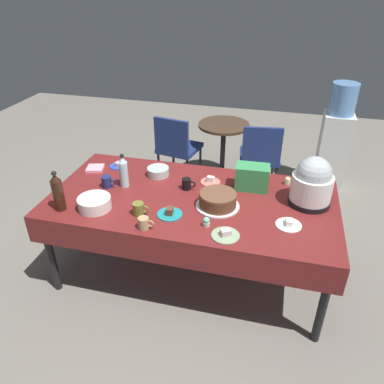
% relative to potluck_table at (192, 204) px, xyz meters
% --- Properties ---
extents(ground, '(9.00, 9.00, 0.00)m').
position_rel_potluck_table_xyz_m(ground, '(0.00, 0.00, -0.69)').
color(ground, slate).
extents(potluck_table, '(2.20, 1.10, 0.75)m').
position_rel_potluck_table_xyz_m(potluck_table, '(0.00, 0.00, 0.00)').
color(potluck_table, maroon).
rests_on(potluck_table, ground).
extents(frosted_layer_cake, '(0.33, 0.33, 0.11)m').
position_rel_potluck_table_xyz_m(frosted_layer_cake, '(0.22, -0.08, 0.12)').
color(frosted_layer_cake, silver).
rests_on(frosted_layer_cake, potluck_table).
extents(slow_cooker, '(0.31, 0.31, 0.38)m').
position_rel_potluck_table_xyz_m(slow_cooker, '(0.87, 0.14, 0.24)').
color(slow_cooker, black).
rests_on(slow_cooker, potluck_table).
extents(glass_salad_bowl, '(0.18, 0.18, 0.07)m').
position_rel_potluck_table_xyz_m(glass_salad_bowl, '(-0.37, 0.28, 0.10)').
color(glass_salad_bowl, '#B2C6BC').
rests_on(glass_salad_bowl, potluck_table).
extents(ceramic_snack_bowl, '(0.24, 0.24, 0.09)m').
position_rel_potluck_table_xyz_m(ceramic_snack_bowl, '(-0.66, -0.32, 0.11)').
color(ceramic_snack_bowl, silver).
rests_on(ceramic_snack_bowl, potluck_table).
extents(dessert_plate_white, '(0.18, 0.18, 0.05)m').
position_rel_potluck_table_xyz_m(dessert_plate_white, '(0.73, -0.19, 0.07)').
color(dessert_plate_white, white).
rests_on(dessert_plate_white, potluck_table).
extents(dessert_plate_sage, '(0.19, 0.19, 0.05)m').
position_rel_potluck_table_xyz_m(dessert_plate_sage, '(0.33, -0.41, 0.07)').
color(dessert_plate_sage, '#8CA87F').
rests_on(dessert_plate_sage, potluck_table).
extents(dessert_plate_coral, '(0.16, 0.16, 0.05)m').
position_rel_potluck_table_xyz_m(dessert_plate_coral, '(0.09, 0.27, 0.08)').
color(dessert_plate_coral, '#E07266').
rests_on(dessert_plate_coral, potluck_table).
extents(dessert_plate_teal, '(0.18, 0.18, 0.06)m').
position_rel_potluck_table_xyz_m(dessert_plate_teal, '(-0.10, -0.27, 0.08)').
color(dessert_plate_teal, teal).
rests_on(dessert_plate_teal, potluck_table).
extents(dessert_plate_cobalt, '(0.15, 0.15, 0.04)m').
position_rel_potluck_table_xyz_m(dessert_plate_cobalt, '(-0.77, 0.35, 0.07)').
color(dessert_plate_cobalt, '#2D4CB2').
rests_on(dessert_plate_cobalt, potluck_table).
extents(cupcake_vanilla, '(0.05, 0.05, 0.07)m').
position_rel_potluck_table_xyz_m(cupcake_vanilla, '(0.87, 0.41, 0.09)').
color(cupcake_vanilla, beige).
rests_on(cupcake_vanilla, potluck_table).
extents(cupcake_cocoa, '(0.05, 0.05, 0.07)m').
position_rel_potluck_table_xyz_m(cupcake_cocoa, '(0.71, 0.39, 0.09)').
color(cupcake_cocoa, beige).
rests_on(cupcake_cocoa, potluck_table).
extents(cupcake_lemon, '(0.05, 0.05, 0.07)m').
position_rel_potluck_table_xyz_m(cupcake_lemon, '(0.18, -0.33, 0.09)').
color(cupcake_lemon, beige).
rests_on(cupcake_lemon, potluck_table).
extents(soda_bottle_water, '(0.07, 0.07, 0.28)m').
position_rel_potluck_table_xyz_m(soda_bottle_water, '(-0.57, 0.04, 0.19)').
color(soda_bottle_water, silver).
rests_on(soda_bottle_water, potluck_table).
extents(soda_bottle_cola, '(0.08, 0.08, 0.31)m').
position_rel_potluck_table_xyz_m(soda_bottle_cola, '(-0.89, -0.39, 0.20)').
color(soda_bottle_cola, '#33190F').
rests_on(soda_bottle_cola, potluck_table).
extents(coffee_mug_navy, '(0.12, 0.08, 0.09)m').
position_rel_potluck_table_xyz_m(coffee_mug_navy, '(-0.70, -0.01, 0.11)').
color(coffee_mug_navy, navy).
rests_on(coffee_mug_navy, potluck_table).
extents(coffee_mug_olive, '(0.12, 0.08, 0.09)m').
position_rel_potluck_table_xyz_m(coffee_mug_olive, '(-0.31, -0.31, 0.11)').
color(coffee_mug_olive, olive).
rests_on(coffee_mug_olive, potluck_table).
extents(coffee_mug_black, '(0.11, 0.07, 0.09)m').
position_rel_potluck_table_xyz_m(coffee_mug_black, '(-0.07, 0.12, 0.11)').
color(coffee_mug_black, black).
rests_on(coffee_mug_black, potluck_table).
extents(coffee_mug_tan, '(0.11, 0.07, 0.08)m').
position_rel_potluck_table_xyz_m(coffee_mug_tan, '(-0.22, -0.46, 0.10)').
color(coffee_mug_tan, tan).
rests_on(coffee_mug_tan, potluck_table).
extents(soda_carton, '(0.27, 0.17, 0.20)m').
position_rel_potluck_table_xyz_m(soda_carton, '(0.43, 0.26, 0.16)').
color(soda_carton, '#338C4C').
rests_on(soda_carton, potluck_table).
extents(paper_napkin_stack, '(0.17, 0.17, 0.02)m').
position_rel_potluck_table_xyz_m(paper_napkin_stack, '(-0.94, 0.25, 0.07)').
color(paper_napkin_stack, pink).
rests_on(paper_napkin_stack, potluck_table).
extents(maroon_chair_left, '(0.52, 0.52, 0.85)m').
position_rel_potluck_table_xyz_m(maroon_chair_left, '(-0.56, 1.49, -0.20)').
color(maroon_chair_left, navy).
rests_on(maroon_chair_left, ground).
extents(maroon_chair_right, '(0.50, 0.50, 0.85)m').
position_rel_potluck_table_xyz_m(maroon_chair_right, '(0.41, 1.49, -0.20)').
color(maroon_chair_right, navy).
rests_on(maroon_chair_right, ground).
extents(round_cafe_table, '(0.60, 0.60, 0.72)m').
position_rel_potluck_table_xyz_m(round_cafe_table, '(-0.05, 1.72, -0.19)').
color(round_cafe_table, '#473323').
rests_on(round_cafe_table, ground).
extents(water_cooler, '(0.32, 0.32, 1.24)m').
position_rel_potluck_table_xyz_m(water_cooler, '(1.21, 1.85, -0.10)').
color(water_cooler, silver).
rests_on(water_cooler, ground).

